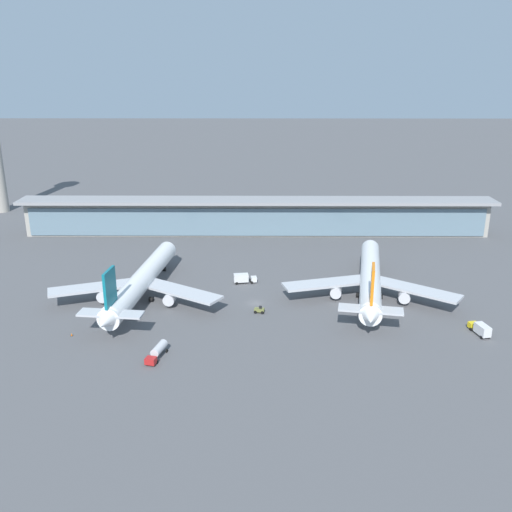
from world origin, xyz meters
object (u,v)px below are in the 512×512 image
(airliner_centre_stand, at_px, (370,278))
(safety_cone_alpha, at_px, (72,335))
(service_truck_near_nose_white, at_px, (244,278))
(service_truck_mid_apron_yellow, at_px, (481,329))
(service_truck_by_tail_red, at_px, (157,351))
(service_truck_under_wing_olive, at_px, (259,310))
(airliner_left_stand, at_px, (141,281))

(airliner_centre_stand, height_order, safety_cone_alpha, airliner_centre_stand)
(airliner_centre_stand, xyz_separation_m, service_truck_near_nose_white, (-38.25, 10.29, -3.96))
(service_truck_mid_apron_yellow, distance_m, service_truck_by_tail_red, 82.29)
(service_truck_near_nose_white, xyz_separation_m, safety_cone_alpha, (-43.32, -37.15, -1.37))
(service_truck_under_wing_olive, bearing_deg, service_truck_mid_apron_yellow, -13.00)
(airliner_centre_stand, distance_m, service_truck_by_tail_red, 69.03)
(airliner_centre_stand, distance_m, safety_cone_alpha, 86.04)
(airliner_left_stand, distance_m, service_truck_mid_apron_yellow, 94.95)
(service_truck_near_nose_white, distance_m, service_truck_by_tail_red, 52.04)
(service_truck_mid_apron_yellow, xyz_separation_m, safety_cone_alpha, (-105.47, -1.26, -1.37))
(safety_cone_alpha, bearing_deg, service_truck_under_wing_olive, 16.62)
(service_truck_by_tail_red, relative_size, safety_cone_alpha, 12.70)
(airliner_centre_stand, bearing_deg, service_truck_mid_apron_yellow, -46.96)
(safety_cone_alpha, bearing_deg, airliner_centre_stand, 18.22)
(service_truck_near_nose_white, relative_size, service_truck_under_wing_olive, 2.43)
(airliner_centre_stand, relative_size, service_truck_mid_apron_yellow, 8.80)
(airliner_left_stand, relative_size, airliner_centre_stand, 1.00)
(service_truck_near_nose_white, relative_size, service_truck_by_tail_red, 0.85)
(airliner_left_stand, relative_size, service_truck_mid_apron_yellow, 8.84)
(service_truck_near_nose_white, relative_size, safety_cone_alpha, 10.80)
(service_truck_under_wing_olive, height_order, safety_cone_alpha, service_truck_under_wing_olive)
(airliner_left_stand, height_order, service_truck_by_tail_red, airliner_left_stand)
(airliner_centre_stand, bearing_deg, service_truck_by_tail_red, -146.46)
(airliner_left_stand, distance_m, safety_cone_alpha, 28.16)
(service_truck_near_nose_white, bearing_deg, service_truck_by_tail_red, -111.64)
(airliner_left_stand, xyz_separation_m, airliner_centre_stand, (68.15, 2.68, 0.00))
(airliner_left_stand, bearing_deg, airliner_centre_stand, 2.25)
(airliner_left_stand, distance_m, service_truck_by_tail_red, 37.20)
(service_truck_near_nose_white, bearing_deg, airliner_left_stand, -156.56)
(airliner_centre_stand, height_order, service_truck_mid_apron_yellow, airliner_centre_stand)
(service_truck_under_wing_olive, distance_m, safety_cone_alpha, 50.50)
(airliner_centre_stand, xyz_separation_m, safety_cone_alpha, (-81.57, -26.86, -5.33))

